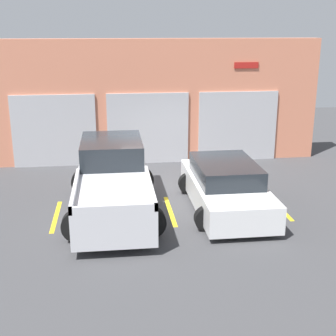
# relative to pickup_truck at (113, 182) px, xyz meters

# --- Properties ---
(ground_plane) EXTENTS (28.00, 28.00, 0.00)m
(ground_plane) POSITION_rel_pickup_truck_xyz_m (1.56, 1.58, -0.82)
(ground_plane) COLOR #3D3D3F
(shophouse_building) EXTENTS (12.41, 0.68, 4.50)m
(shophouse_building) POSITION_rel_pickup_truck_xyz_m (1.55, 4.86, 1.38)
(shophouse_building) COLOR #D17A5B
(shophouse_building) RESTS_ON ground
(pickup_truck) EXTENTS (2.49, 5.27, 1.75)m
(pickup_truck) POSITION_rel_pickup_truck_xyz_m (0.00, 0.00, 0.00)
(pickup_truck) COLOR silver
(pickup_truck) RESTS_ON ground
(sedan_white) EXTENTS (2.25, 4.42, 1.34)m
(sedan_white) POSITION_rel_pickup_truck_xyz_m (3.11, -0.29, -0.19)
(sedan_white) COLOR white
(sedan_white) RESTS_ON ground
(parking_stripe_far_left) EXTENTS (0.12, 2.20, 0.01)m
(parking_stripe_far_left) POSITION_rel_pickup_truck_xyz_m (-1.56, -0.32, -0.82)
(parking_stripe_far_left) COLOR gold
(parking_stripe_far_left) RESTS_ON ground
(parking_stripe_left) EXTENTS (0.12, 2.20, 0.01)m
(parking_stripe_left) POSITION_rel_pickup_truck_xyz_m (1.56, -0.32, -0.82)
(parking_stripe_left) COLOR gold
(parking_stripe_left) RESTS_ON ground
(parking_stripe_centre) EXTENTS (0.12, 2.20, 0.01)m
(parking_stripe_centre) POSITION_rel_pickup_truck_xyz_m (4.67, -0.32, -0.82)
(parking_stripe_centre) COLOR gold
(parking_stripe_centre) RESTS_ON ground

